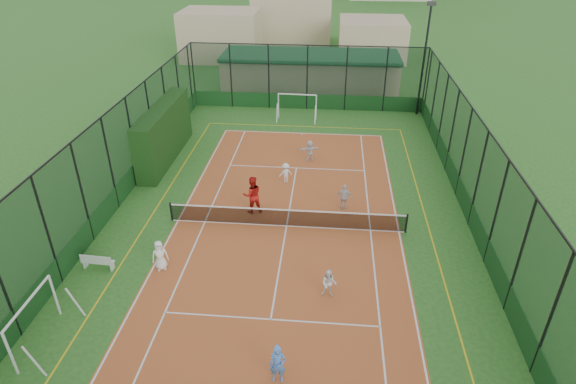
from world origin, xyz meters
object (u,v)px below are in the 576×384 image
white_bench (98,261)px  child_near_right (329,284)px  futsal_goal_far (297,107)px  child_near_left (160,255)px  floodlight_ne (424,61)px  futsal_goal_near (34,322)px  child_near_mid (278,364)px  child_far_left (286,173)px  coach (252,195)px  child_far_back (310,150)px  child_far_right (344,197)px  clubhouse (310,72)px

white_bench → child_near_right: bearing=-1.7°
futsal_goal_far → child_near_right: (2.75, -19.59, -0.32)m
futsal_goal_far → child_near_left: (-4.49, -18.52, -0.24)m
floodlight_ne → futsal_goal_near: bearing=-123.9°
child_near_mid → child_far_left: size_ratio=1.25×
futsal_goal_far → child_far_left: (0.11, -10.18, -0.35)m
floodlight_ne → coach: bearing=-124.2°
child_far_back → child_near_right: bearing=77.6°
futsal_goal_far → child_far_right: futsal_goal_far is taller
clubhouse → futsal_goal_near: clubhouse is taller
floodlight_ne → child_far_right: floodlight_ne is taller
child_far_left → coach: 3.65m
coach → floodlight_ne: bearing=-144.4°
child_near_left → child_near_mid: size_ratio=0.95×
child_far_left → coach: coach is taller
clubhouse → child_far_left: bearing=-91.6°
futsal_goal_far → child_far_right: (3.41, -12.84, -0.22)m
futsal_goal_near → child_near_mid: 8.74m
floodlight_ne → child_near_mid: bearing=-107.3°
child_near_left → child_far_right: size_ratio=0.98×
floodlight_ne → child_near_left: size_ratio=5.86×
futsal_goal_near → child_near_left: 5.38m
child_near_left → child_far_left: size_ratio=1.19×
clubhouse → child_far_left: size_ratio=12.80×
child_near_left → child_far_left: (4.60, 8.34, -0.11)m
child_near_right → child_far_left: (-2.64, 9.41, -0.03)m
clubhouse → child_far_back: size_ratio=11.44×
clubhouse → coach: 20.89m
coach → child_near_right: bearing=103.4°
child_near_left → child_far_back: child_near_left is taller
floodlight_ne → child_near_right: size_ratio=6.64×
child_far_left → child_far_right: bearing=116.7°
futsal_goal_near → child_far_back: size_ratio=2.18×
floodlight_ne → clubhouse: size_ratio=0.54×
white_bench → child_near_right: 10.00m
futsal_goal_far → child_far_back: futsal_goal_far is taller
child_far_back → coach: (-2.60, -6.38, 0.34)m
futsal_goal_near → child_far_right: (10.93, 10.13, -0.21)m
white_bench → coach: 7.93m
futsal_goal_near → child_near_right: size_ratio=2.34×
white_bench → futsal_goal_near: (-0.31, -4.22, 0.54)m
coach → clubhouse: bearing=-115.3°
floodlight_ne → futsal_goal_near: size_ratio=2.84×
child_near_left → futsal_goal_near: bearing=-147.1°
child_far_left → child_far_back: bearing=-136.3°
child_far_left → coach: size_ratio=0.59×
child_near_right → clubhouse: bearing=101.1°
child_near_mid → child_far_right: bearing=76.8°
white_bench → child_far_left: size_ratio=1.20×
child_near_right → child_far_right: 6.79m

